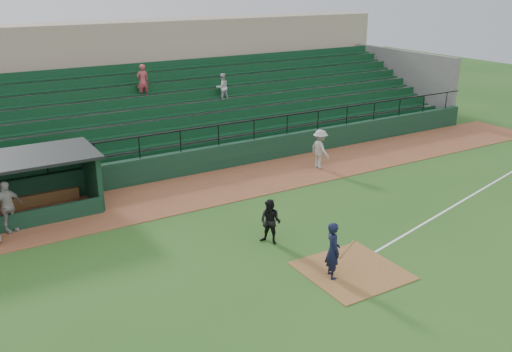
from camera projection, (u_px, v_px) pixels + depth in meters
ground at (332, 258)px, 18.43m from camera, size 90.00×90.00×0.00m
warning_track at (222, 186)px, 24.89m from camera, size 40.00×4.00×0.03m
home_plate_dirt at (352, 271)px, 17.62m from camera, size 3.00×3.00×0.03m
foul_line at (464, 200)px, 23.27m from camera, size 17.49×4.44×0.01m
stadium_structure at (152, 102)px, 30.94m from camera, size 38.00×13.08×6.40m
batter_at_plate at (333, 250)px, 16.96m from camera, size 1.11×0.78×1.87m
umpire at (270, 222)px, 19.23m from camera, size 0.96×1.00×1.63m
runner at (320, 149)px, 26.85m from camera, size 0.73×1.26×1.94m
dugout_player_a at (7, 207)px, 20.00m from camera, size 1.25×0.89×1.97m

